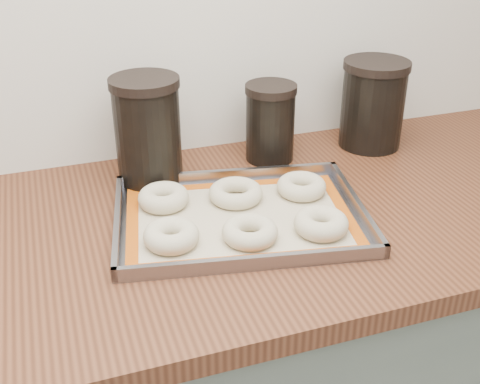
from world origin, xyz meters
name	(u,v)px	position (x,y,z in m)	size (l,w,h in m)	color
cabinet	(310,373)	(0.00, 1.68, 0.43)	(3.00, 0.65, 0.86)	slate
countertop	(323,208)	(0.00, 1.68, 0.88)	(3.06, 0.68, 0.04)	#5C311B
baking_tray	(240,217)	(-0.18, 1.65, 0.91)	(0.51, 0.41, 0.03)	gray
baking_mat	(240,218)	(-0.18, 1.65, 0.90)	(0.47, 0.36, 0.00)	#C6B793
bagel_front_left	(171,236)	(-0.32, 1.61, 0.92)	(0.10, 0.10, 0.04)	beige
bagel_front_mid	(250,232)	(-0.19, 1.58, 0.92)	(0.10, 0.10, 0.03)	beige
bagel_front_right	(321,223)	(-0.06, 1.56, 0.92)	(0.10, 0.10, 0.04)	beige
bagel_back_left	(163,198)	(-0.31, 1.75, 0.92)	(0.10, 0.10, 0.04)	beige
bagel_back_mid	(236,193)	(-0.17, 1.72, 0.92)	(0.11, 0.11, 0.03)	beige
bagel_back_right	(301,186)	(-0.04, 1.71, 0.92)	(0.10, 0.10, 0.03)	beige
canister_left	(148,131)	(-0.31, 1.87, 1.01)	(0.14, 0.14, 0.22)	black
canister_mid	(270,122)	(-0.03, 1.89, 0.99)	(0.11, 0.11, 0.17)	black
canister_right	(373,104)	(0.22, 1.89, 1.00)	(0.15, 0.15, 0.20)	black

